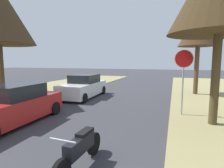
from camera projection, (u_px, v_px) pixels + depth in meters
stop_sign_far at (183, 68)px, 8.25m from camera, size 0.81×0.24×2.97m
street_tree_right_mid_b at (199, 29)px, 13.37m from camera, size 2.86×2.86×6.18m
parked_sedan_red at (12, 106)px, 7.37m from camera, size 2.02×4.44×1.57m
parked_sedan_white at (84, 87)px, 12.92m from camera, size 2.02×4.44×1.57m
parked_motorcycle at (80, 149)px, 4.26m from camera, size 0.60×2.05×0.97m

